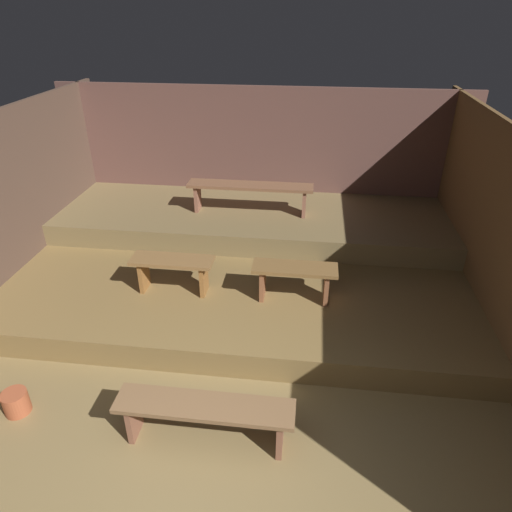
# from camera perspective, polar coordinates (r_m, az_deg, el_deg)

# --- Properties ---
(ground) EXTENTS (6.56, 6.20, 0.08)m
(ground) POSITION_cam_1_polar(r_m,az_deg,el_deg) (5.69, -2.78, -7.81)
(ground) COLOR olive
(wall_back) EXTENTS (6.56, 0.06, 2.27)m
(wall_back) POSITION_cam_1_polar(r_m,az_deg,el_deg) (7.58, 0.51, 12.02)
(wall_back) COLOR brown
(wall_back) RESTS_ON ground
(wall_right) EXTENTS (0.06, 6.20, 2.27)m
(wall_right) POSITION_cam_1_polar(r_m,az_deg,el_deg) (5.41, 28.87, 0.79)
(wall_right) COLOR brown
(wall_right) RESTS_ON ground
(platform_lower) EXTENTS (5.76, 3.75, 0.31)m
(platform_lower) POSITION_cam_1_polar(r_m,az_deg,el_deg) (6.26, -1.56, -1.84)
(platform_lower) COLOR brown
(platform_lower) RESTS_ON ground
(platform_middle) EXTENTS (5.76, 1.78, 0.31)m
(platform_middle) POSITION_cam_1_polar(r_m,az_deg,el_deg) (6.97, -0.40, 4.49)
(platform_middle) COLOR brown
(platform_middle) RESTS_ON platform_lower
(bench_floor_center) EXTENTS (1.53, 0.32, 0.44)m
(bench_floor_center) POSITION_cam_1_polar(r_m,az_deg,el_deg) (4.10, -6.42, -18.83)
(bench_floor_center) COLOR brown
(bench_floor_center) RESTS_ON ground
(bench_lower_left) EXTENTS (0.97, 0.32, 0.44)m
(bench_lower_left) POSITION_cam_1_polar(r_m,az_deg,el_deg) (5.49, -10.37, -1.41)
(bench_lower_left) COLOR brown
(bench_lower_left) RESTS_ON platform_lower
(bench_lower_right) EXTENTS (0.97, 0.32, 0.44)m
(bench_lower_right) POSITION_cam_1_polar(r_m,az_deg,el_deg) (5.26, 4.84, -2.42)
(bench_lower_right) COLOR brown
(bench_lower_right) RESTS_ON platform_lower
(bench_middle_center) EXTENTS (1.83, 0.32, 0.44)m
(bench_middle_center) POSITION_cam_1_polar(r_m,az_deg,el_deg) (6.73, -0.74, 8.26)
(bench_middle_center) COLOR brown
(bench_middle_center) RESTS_ON platform_middle
(pail_floor) EXTENTS (0.24, 0.24, 0.23)m
(pail_floor) POSITION_cam_1_polar(r_m,az_deg,el_deg) (5.00, -27.79, -15.87)
(pail_floor) COLOR #9E4C2D
(pail_floor) RESTS_ON ground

